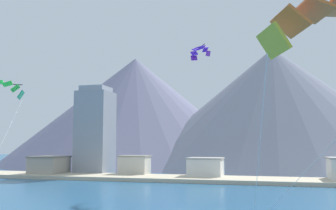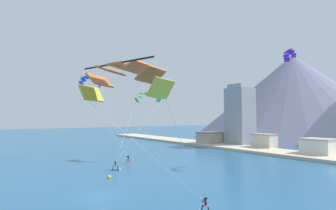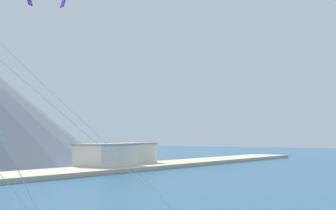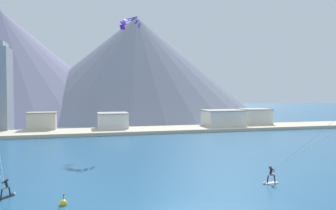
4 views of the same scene
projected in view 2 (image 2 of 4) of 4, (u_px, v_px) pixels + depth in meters
name	position (u px, v px, depth m)	size (l,w,h in m)	color
ground_plane	(99.00, 196.00, 29.72)	(400.00, 400.00, 0.00)	#23567F
kitesurfer_near_lead	(129.00, 160.00, 51.24)	(1.27, 1.68, 1.79)	#E54C33
kitesurfer_near_trail	(117.00, 167.00, 44.32)	(1.41, 1.60, 1.73)	black
kitesurfer_mid_center	(204.00, 208.00, 24.19)	(1.77, 0.63, 1.77)	white
parafoil_kite_near_lead	(91.00, 81.00, 60.51)	(14.37, 5.83, 17.10)	#5243AE
parafoil_kite_near_trail	(148.00, 96.00, 56.71)	(9.69, 12.93, 13.06)	#22A268
parafoil_kite_mid_center	(124.00, 78.00, 15.33)	(7.07, 11.97, 10.73)	gold
parafoil_kite_distant_high_outer	(289.00, 54.00, 50.49)	(3.57, 3.32, 1.98)	purple
race_marker_buoy	(109.00, 177.00, 38.67)	(0.56, 0.56, 1.02)	yellow
shoreline_strip	(310.00, 156.00, 58.19)	(180.00, 10.00, 0.70)	beige
shore_building_harbour_front	(264.00, 142.00, 72.83)	(6.07, 4.31, 4.40)	beige
shore_building_promenade_mid	(319.00, 147.00, 59.86)	(6.61, 6.09, 4.13)	silver
shore_building_old_town	(210.00, 138.00, 85.19)	(6.37, 7.23, 4.21)	#A89E8E
highrise_tower	(240.00, 116.00, 82.68)	(7.00, 7.00, 19.43)	gray
mountain_peak_west_ridge	(294.00, 96.00, 118.34)	(89.52, 89.52, 37.26)	slate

